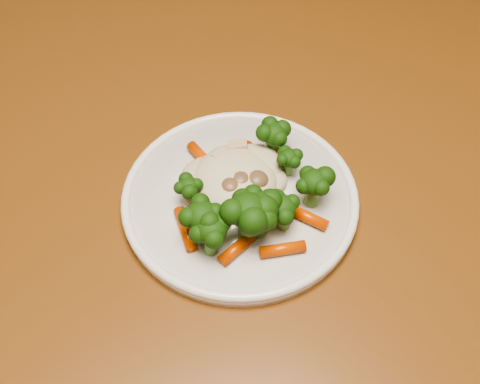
{
  "coord_description": "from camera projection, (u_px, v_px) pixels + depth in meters",
  "views": [
    {
      "loc": [
        -0.16,
        -0.33,
        1.26
      ],
      "look_at": [
        0.0,
        0.02,
        0.77
      ],
      "focal_mm": 45.0,
      "sensor_mm": 36.0,
      "label": 1
    }
  ],
  "objects": [
    {
      "name": "meal",
      "position": [
        245.0,
        196.0,
        0.6
      ],
      "size": [
        0.17,
        0.18,
        0.05
      ],
      "color": "beige",
      "rests_on": "plate"
    },
    {
      "name": "plate",
      "position": [
        240.0,
        200.0,
        0.63
      ],
      "size": [
        0.25,
        0.25,
        0.01
      ],
      "primitive_type": "cylinder",
      "color": "white",
      "rests_on": "dining_table"
    },
    {
      "name": "dining_table",
      "position": [
        230.0,
        217.0,
        0.75
      ],
      "size": [
        1.37,
        1.08,
        0.75
      ],
      "rotation": [
        0.0,
        0.0,
        -0.25
      ],
      "color": "brown",
      "rests_on": "ground"
    }
  ]
}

